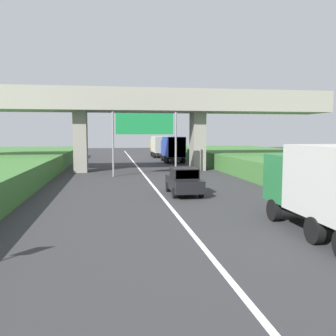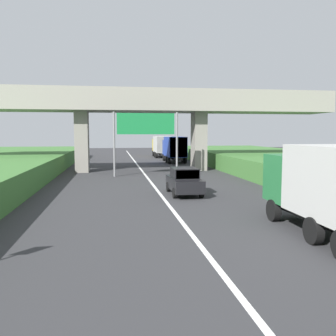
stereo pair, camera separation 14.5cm
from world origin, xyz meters
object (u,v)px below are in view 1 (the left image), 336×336
Objects in this scene: overhead_highway_sign at (145,128)px; car_black at (184,181)px; truck_green at (334,186)px; construction_barrel_2 at (325,209)px; truck_blue at (172,148)px; truck_yellow at (159,145)px.

overhead_highway_sign is 1.43× the size of car_black.
overhead_highway_sign is 21.28m from truck_green.
car_black is at bearing 124.21° from construction_barrel_2.
construction_barrel_2 is (1.38, -32.91, -1.47)m from truck_blue.
overhead_highway_sign reaches higher than truck_yellow.
overhead_highway_sign is 0.81× the size of truck_green.
car_black is 8.98m from construction_barrel_2.
truck_green reaches higher than car_black.
car_black is (1.49, -10.32, -3.47)m from overhead_highway_sign.
car_black is at bearing 109.10° from truck_green.
overhead_highway_sign is 6.53× the size of construction_barrel_2.
car_black is (-3.66, -25.49, -1.08)m from truck_blue.
car_black is (-3.54, 10.21, -1.08)m from truck_green.
car_black reaches higher than construction_barrel_2.
truck_blue is at bearing 81.83° from car_black.
truck_yellow is at bearing 90.22° from truck_green.
truck_yellow is (-0.30, 10.74, 0.00)m from truck_blue.
truck_blue and truck_yellow have the same top height.
truck_yellow is 36.40m from car_black.
overhead_highway_sign is at bearing 98.24° from car_black.
truck_green is at bearing -70.90° from car_black.
truck_green is at bearing -89.78° from truck_yellow.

